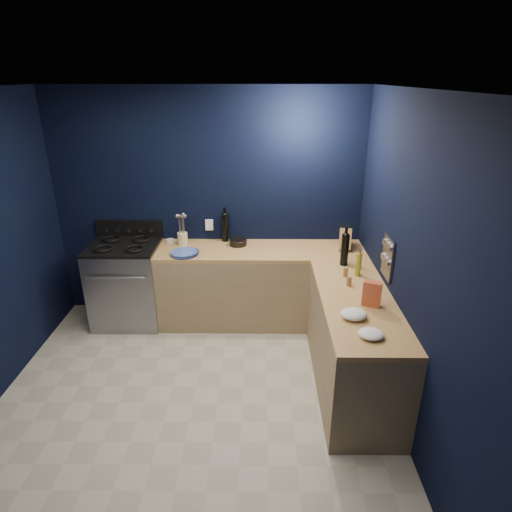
{
  "coord_description": "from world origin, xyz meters",
  "views": [
    {
      "loc": [
        0.59,
        -3.01,
        2.69
      ],
      "look_at": [
        0.55,
        1.0,
        1.0
      ],
      "focal_mm": 30.27,
      "sensor_mm": 36.0,
      "label": 1
    }
  ],
  "objects_px": {
    "plate_stack": "(184,253)",
    "crouton_bag": "(372,294)",
    "knife_block": "(345,239)",
    "gas_range": "(128,285)",
    "utensil_crock": "(183,239)"
  },
  "relations": [
    {
      "from": "plate_stack",
      "to": "crouton_bag",
      "type": "xyz_separation_m",
      "value": [
        1.74,
        -1.09,
        0.09
      ]
    },
    {
      "from": "gas_range",
      "to": "utensil_crock",
      "type": "distance_m",
      "value": 0.83
    },
    {
      "from": "gas_range",
      "to": "plate_stack",
      "type": "relative_size",
      "value": 3.2
    },
    {
      "from": "plate_stack",
      "to": "knife_block",
      "type": "xyz_separation_m",
      "value": [
        1.76,
        0.2,
        0.1
      ]
    },
    {
      "from": "utensil_crock",
      "to": "knife_block",
      "type": "bearing_deg",
      "value": -3.25
    },
    {
      "from": "plate_stack",
      "to": "crouton_bag",
      "type": "bearing_deg",
      "value": -32.04
    },
    {
      "from": "plate_stack",
      "to": "crouton_bag",
      "type": "height_order",
      "value": "crouton_bag"
    },
    {
      "from": "plate_stack",
      "to": "knife_block",
      "type": "distance_m",
      "value": 1.77
    },
    {
      "from": "plate_stack",
      "to": "crouton_bag",
      "type": "distance_m",
      "value": 2.06
    },
    {
      "from": "gas_range",
      "to": "knife_block",
      "type": "height_order",
      "value": "knife_block"
    },
    {
      "from": "plate_stack",
      "to": "crouton_bag",
      "type": "relative_size",
      "value": 1.31
    },
    {
      "from": "plate_stack",
      "to": "knife_block",
      "type": "relative_size",
      "value": 1.24
    },
    {
      "from": "plate_stack",
      "to": "utensil_crock",
      "type": "height_order",
      "value": "utensil_crock"
    },
    {
      "from": "gas_range",
      "to": "knife_block",
      "type": "distance_m",
      "value": 2.52
    },
    {
      "from": "gas_range",
      "to": "utensil_crock",
      "type": "bearing_deg",
      "value": 13.13
    }
  ]
}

